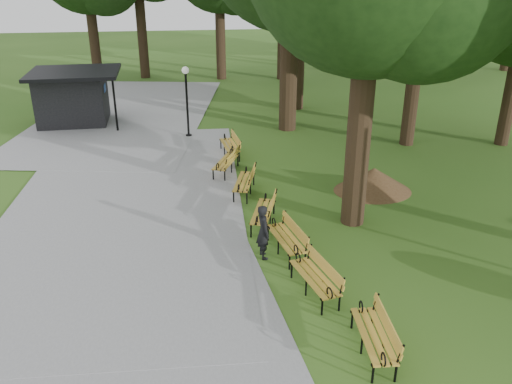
{
  "coord_description": "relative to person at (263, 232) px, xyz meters",
  "views": [
    {
      "loc": [
        -1.66,
        -13.36,
        7.37
      ],
      "look_at": [
        0.21,
        0.85,
        1.1
      ],
      "focal_mm": 37.37,
      "sensor_mm": 36.0,
      "label": 1
    }
  ],
  "objects": [
    {
      "name": "ground",
      "position": [
        -0.16,
        1.01,
        -0.76
      ],
      "size": [
        100.0,
        100.0,
        0.0
      ],
      "primitive_type": "plane",
      "color": "#2E5719",
      "rests_on": "ground"
    },
    {
      "name": "lamp_post",
      "position": [
        -1.83,
        10.98,
        1.51
      ],
      "size": [
        0.32,
        0.32,
        3.15
      ],
      "color": "black",
      "rests_on": "ground"
    },
    {
      "name": "dirt_mound",
      "position": [
        4.4,
        3.93,
        -0.34
      ],
      "size": [
        2.26,
        2.26,
        0.85
      ],
      "primitive_type": "cone",
      "color": "#47301C",
      "rests_on": "ground"
    },
    {
      "name": "bench_4",
      "position": [
        -0.05,
        4.27,
        -0.32
      ],
      "size": [
        1.11,
        2.0,
        0.88
      ],
      "primitive_type": null,
      "rotation": [
        0.0,
        0.0,
        -1.83
      ],
      "color": "gold",
      "rests_on": "ground"
    },
    {
      "name": "bench_0",
      "position": [
        1.64,
        -4.09,
        -0.32
      ],
      "size": [
        0.75,
        1.93,
        0.88
      ],
      "primitive_type": null,
      "rotation": [
        0.0,
        0.0,
        -1.63
      ],
      "color": "gold",
      "rests_on": "ground"
    },
    {
      "name": "path",
      "position": [
        -4.16,
        4.01,
        -0.73
      ],
      "size": [
        12.0,
        38.0,
        0.06
      ],
      "primitive_type": "cube",
      "color": "gray",
      "rests_on": "ground"
    },
    {
      "name": "bench_2",
      "position": [
        0.64,
        0.12,
        -0.32
      ],
      "size": [
        0.99,
        1.99,
        0.88
      ],
      "primitive_type": null,
      "rotation": [
        0.0,
        0.0,
        -1.38
      ],
      "color": "gold",
      "rests_on": "ground"
    },
    {
      "name": "bench_6",
      "position": [
        -0.2,
        8.21,
        -0.32
      ],
      "size": [
        0.84,
        1.96,
        0.88
      ],
      "primitive_type": null,
      "rotation": [
        0.0,
        0.0,
        -1.46
      ],
      "color": "gold",
      "rests_on": "ground"
    },
    {
      "name": "bench_5",
      "position": [
        -0.51,
        6.28,
        -0.32
      ],
      "size": [
        1.31,
        2.0,
        0.88
      ],
      "primitive_type": null,
      "rotation": [
        0.0,
        0.0,
        -1.96
      ],
      "color": "gold",
      "rests_on": "ground"
    },
    {
      "name": "person",
      "position": [
        0.0,
        0.0,
        0.0
      ],
      "size": [
        0.44,
        0.6,
        1.52
      ],
      "primitive_type": "imported",
      "rotation": [
        0.0,
        0.0,
        1.72
      ],
      "color": "black",
      "rests_on": "ground"
    },
    {
      "name": "bench_3",
      "position": [
        0.26,
        1.86,
        -0.32
      ],
      "size": [
        1.17,
        2.0,
        0.88
      ],
      "primitive_type": null,
      "rotation": [
        0.0,
        0.0,
        -1.87
      ],
      "color": "gold",
      "rests_on": "ground"
    },
    {
      "name": "bench_1",
      "position": [
        0.96,
        -1.87,
        -0.32
      ],
      "size": [
        1.07,
        2.0,
        0.88
      ],
      "primitive_type": null,
      "rotation": [
        0.0,
        0.0,
        -1.33
      ],
      "color": "gold",
      "rests_on": "ground"
    },
    {
      "name": "kiosk",
      "position": [
        -7.31,
        13.93,
        0.52
      ],
      "size": [
        4.22,
        3.7,
        2.57
      ],
      "primitive_type": null,
      "rotation": [
        0.0,
        0.0,
        0.03
      ],
      "color": "black",
      "rests_on": "ground"
    }
  ]
}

